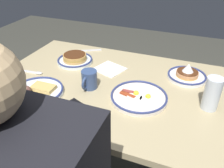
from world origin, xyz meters
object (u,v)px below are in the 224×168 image
(plate_far_side, at_px, (37,91))
(coffee_mug, at_px, (89,79))
(plate_near_main, at_px, (75,59))
(tea_spoon, at_px, (30,72))
(plate_far_companion, at_px, (187,75))
(cell_phone, at_px, (78,109))
(paper_napkin, at_px, (110,69))
(drinking_glass, at_px, (212,95))
(fork_near, at_px, (88,51))
(plate_center_pancakes, at_px, (139,97))

(plate_far_side, relative_size, coffee_mug, 2.30)
(plate_near_main, height_order, plate_far_side, plate_near_main)
(plate_near_main, bearing_deg, tea_spoon, 50.03)
(plate_far_companion, relative_size, cell_phone, 1.39)
(paper_napkin, relative_size, tea_spoon, 0.74)
(plate_near_main, height_order, drinking_glass, drinking_glass)
(fork_near, bearing_deg, plate_near_main, 91.32)
(plate_far_companion, relative_size, coffee_mug, 1.86)
(plate_far_side, height_order, tea_spoon, plate_far_side)
(plate_near_main, relative_size, coffee_mug, 1.92)
(cell_phone, bearing_deg, drinking_glass, -135.70)
(plate_near_main, height_order, paper_napkin, plate_near_main)
(plate_far_companion, bearing_deg, plate_far_side, 32.28)
(plate_far_companion, relative_size, plate_far_side, 0.81)
(plate_far_side, height_order, coffee_mug, coffee_mug)
(cell_phone, distance_m, paper_napkin, 0.39)
(plate_near_main, bearing_deg, plate_far_companion, -175.49)
(plate_far_side, bearing_deg, coffee_mug, -146.49)
(plate_center_pancakes, bearing_deg, paper_napkin, -43.22)
(drinking_glass, xyz_separation_m, paper_napkin, (0.53, -0.17, -0.06))
(plate_center_pancakes, relative_size, paper_napkin, 1.74)
(drinking_glass, distance_m, tea_spoon, 0.93)
(plate_near_main, height_order, cell_phone, plate_near_main)
(plate_far_side, xyz_separation_m, coffee_mug, (-0.21, -0.14, 0.03))
(plate_far_companion, relative_size, drinking_glass, 1.35)
(plate_near_main, bearing_deg, drinking_glass, 166.83)
(drinking_glass, bearing_deg, plate_near_main, -13.17)
(plate_center_pancakes, height_order, tea_spoon, plate_center_pancakes)
(plate_far_side, bearing_deg, paper_napkin, -123.39)
(plate_far_side, bearing_deg, drinking_glass, -166.68)
(plate_center_pancakes, xyz_separation_m, fork_near, (0.46, -0.40, -0.01))
(tea_spoon, bearing_deg, paper_napkin, -153.73)
(tea_spoon, bearing_deg, plate_far_companion, -162.71)
(plate_far_companion, distance_m, paper_napkin, 0.42)
(plate_near_main, distance_m, coffee_mug, 0.30)
(drinking_glass, relative_size, tea_spoon, 0.73)
(coffee_mug, height_order, fork_near, coffee_mug)
(plate_near_main, height_order, plate_far_companion, plate_far_companion)
(plate_far_companion, height_order, plate_far_side, plate_far_companion)
(plate_far_companion, height_order, drinking_glass, drinking_glass)
(coffee_mug, bearing_deg, fork_near, -62.34)
(drinking_glass, bearing_deg, plate_far_companion, -62.82)
(cell_phone, height_order, tea_spoon, tea_spoon)
(cell_phone, height_order, paper_napkin, cell_phone)
(plate_center_pancakes, distance_m, paper_napkin, 0.32)
(plate_far_side, relative_size, fork_near, 1.51)
(fork_near, bearing_deg, drinking_glass, 155.16)
(tea_spoon, bearing_deg, plate_far_side, 135.87)
(plate_near_main, relative_size, plate_far_companion, 1.04)
(plate_center_pancakes, height_order, plate_far_side, plate_far_side)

